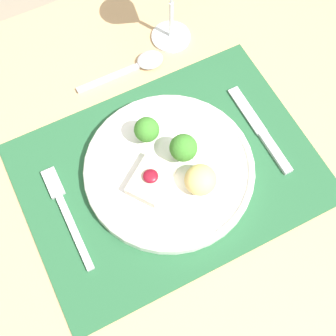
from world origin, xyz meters
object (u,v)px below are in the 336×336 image
object	(u,v)px
fork	(65,210)
knife	(263,135)
spoon	(141,64)
dinner_plate	(169,169)

from	to	relation	value
fork	knife	xyz separation A→B (m)	(0.37, -0.03, 0.00)
spoon	knife	bearing A→B (deg)	-63.92
knife	spoon	world-z (taller)	spoon
dinner_plate	knife	size ratio (longest dim) A/B	1.51
dinner_plate	fork	xyz separation A→B (m)	(-0.18, 0.02, -0.01)
knife	fork	bearing A→B (deg)	177.09
dinner_plate	knife	distance (m)	0.18
dinner_plate	spoon	size ratio (longest dim) A/B	1.64
knife	spoon	size ratio (longest dim) A/B	1.08
dinner_plate	spoon	xyz separation A→B (m)	(0.06, 0.22, -0.01)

